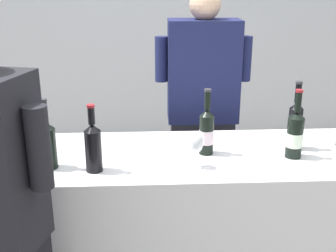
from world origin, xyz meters
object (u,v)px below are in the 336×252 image
at_px(wine_bottle_0, 48,143).
at_px(wine_glass, 196,145).
at_px(wine_bottle_3, 295,134).
at_px(wine_bottle_1, 93,146).
at_px(wine_bottle_6, 295,125).
at_px(person_server, 202,130).
at_px(wine_bottle_4, 207,131).

relative_size(wine_bottle_0, wine_glass, 1.99).
distance_m(wine_bottle_3, wine_glass, 0.51).
relative_size(wine_bottle_0, wine_bottle_3, 0.97).
bearing_deg(wine_bottle_1, wine_bottle_6, 12.52).
distance_m(wine_bottle_6, person_server, 0.77).
bearing_deg(wine_bottle_0, person_server, 44.20).
height_order(wine_bottle_6, person_server, person_server).
height_order(wine_bottle_1, wine_bottle_4, wine_bottle_4).
xyz_separation_m(wine_bottle_3, person_server, (-0.36, 0.73, -0.23)).
bearing_deg(wine_bottle_4, wine_bottle_3, -8.72).
distance_m(wine_bottle_4, wine_bottle_6, 0.46).
distance_m(wine_bottle_0, wine_bottle_6, 1.23).
bearing_deg(wine_bottle_3, wine_bottle_0, -176.66).
bearing_deg(wine_bottle_3, wine_bottle_4, 171.28).
relative_size(wine_bottle_1, person_server, 0.18).
relative_size(wine_bottle_0, wine_bottle_4, 1.00).
xyz_separation_m(wine_bottle_0, wine_bottle_3, (1.18, 0.07, -0.00)).
xyz_separation_m(wine_bottle_3, wine_glass, (-0.50, -0.10, -0.01)).
xyz_separation_m(wine_bottle_0, wine_glass, (0.68, -0.03, -0.01)).
relative_size(wine_bottle_0, wine_bottle_6, 0.93).
height_order(wine_bottle_1, wine_bottle_6, wine_bottle_6).
bearing_deg(wine_bottle_3, wine_bottle_1, -173.36).
height_order(wine_bottle_4, person_server, person_server).
height_order(wine_bottle_4, wine_glass, wine_bottle_4).
relative_size(wine_bottle_1, wine_bottle_3, 0.92).
bearing_deg(wine_bottle_1, wine_bottle_3, 6.64).
bearing_deg(wine_bottle_4, wine_bottle_0, -169.92).
xyz_separation_m(wine_bottle_0, wine_bottle_6, (1.22, 0.18, 0.01)).
height_order(wine_bottle_0, person_server, person_server).
height_order(wine_bottle_3, wine_glass, wine_bottle_3).
relative_size(wine_bottle_4, wine_glass, 2.00).
xyz_separation_m(wine_bottle_6, wine_glass, (-0.53, -0.21, -0.02)).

